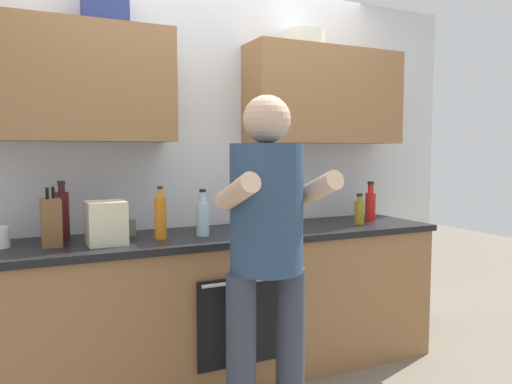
{
  "coord_description": "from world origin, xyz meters",
  "views": [
    {
      "loc": [
        -1.09,
        -2.76,
        1.4
      ],
      "look_at": [
        0.18,
        -0.1,
        1.15
      ],
      "focal_mm": 34.56,
      "sensor_mm": 36.0,
      "label": 1
    }
  ],
  "objects": [
    {
      "name": "bottle_wine",
      "position": [
        -0.9,
        0.15,
        1.04
      ],
      "size": [
        0.08,
        0.08,
        0.33
      ],
      "color": "#471419",
      "rests_on": "counter"
    },
    {
      "name": "grocery_bag_rice",
      "position": [
        -0.7,
        -0.08,
        1.02
      ],
      "size": [
        0.2,
        0.19,
        0.23
      ],
      "primitive_type": "cube",
      "rotation": [
        0.0,
        0.0,
        0.02
      ],
      "color": "beige",
      "rests_on": "counter"
    },
    {
      "name": "back_wall_unit",
      "position": [
        -0.0,
        0.27,
        1.49
      ],
      "size": [
        4.0,
        0.38,
        2.5
      ],
      "color": "silver",
      "rests_on": "ground"
    },
    {
      "name": "cup_stoneware",
      "position": [
        -0.53,
        0.15,
        0.95
      ],
      "size": [
        0.08,
        0.08,
        0.1
      ],
      "primitive_type": "cylinder",
      "color": "slate",
      "rests_on": "counter"
    },
    {
      "name": "cup_coffee",
      "position": [
        -1.2,
        0.06,
        0.95
      ],
      "size": [
        0.08,
        0.08,
        0.11
      ],
      "primitive_type": "cylinder",
      "color": "white",
      "rests_on": "counter"
    },
    {
      "name": "bottle_oil",
      "position": [
        0.97,
        -0.07,
        0.99
      ],
      "size": [
        0.07,
        0.07,
        0.21
      ],
      "color": "olive",
      "rests_on": "counter"
    },
    {
      "name": "person_standing",
      "position": [
        -0.07,
        -0.74,
        0.97
      ],
      "size": [
        0.49,
        0.45,
        1.65
      ],
      "color": "#383D4C",
      "rests_on": "ground"
    },
    {
      "name": "ground_plane",
      "position": [
        0.0,
        0.0,
        0.0
      ],
      "size": [
        12.0,
        12.0,
        0.0
      ],
      "primitive_type": "plane",
      "color": "#756B5B"
    },
    {
      "name": "bottle_juice",
      "position": [
        -0.39,
        -0.04,
        1.03
      ],
      "size": [
        0.07,
        0.07,
        0.3
      ],
      "color": "orange",
      "rests_on": "counter"
    },
    {
      "name": "counter",
      "position": [
        0.0,
        -0.0,
        0.45
      ],
      "size": [
        2.84,
        0.67,
        0.9
      ],
      "color": "olive",
      "rests_on": "ground"
    },
    {
      "name": "mixing_bowl",
      "position": [
        0.33,
        -0.02,
        0.94
      ],
      "size": [
        0.3,
        0.3,
        0.08
      ],
      "primitive_type": "cylinder",
      "color": "silver",
      "rests_on": "counter"
    },
    {
      "name": "knife_block",
      "position": [
        -0.96,
        0.0,
        1.03
      ],
      "size": [
        0.1,
        0.14,
        0.31
      ],
      "color": "brown",
      "rests_on": "counter"
    },
    {
      "name": "bottle_hotsauce",
      "position": [
        1.14,
        0.03,
        1.02
      ],
      "size": [
        0.07,
        0.07,
        0.28
      ],
      "color": "red",
      "rests_on": "counter"
    },
    {
      "name": "bottle_water",
      "position": [
        -0.14,
        -0.05,
        1.01
      ],
      "size": [
        0.08,
        0.08,
        0.27
      ],
      "color": "silver",
      "rests_on": "counter"
    }
  ]
}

